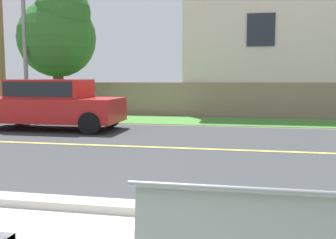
% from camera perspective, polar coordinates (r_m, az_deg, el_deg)
% --- Properties ---
extents(ground_plane, '(140.00, 140.00, 0.00)m').
position_cam_1_polar(ground_plane, '(10.01, 4.42, -2.86)').
color(ground_plane, '#665B4C').
extents(curb_edge, '(44.00, 0.30, 0.11)m').
position_cam_1_polar(curb_edge, '(4.58, -3.86, -13.23)').
color(curb_edge, '#ADA89E').
rests_on(curb_edge, ground_plane).
extents(street_asphalt, '(52.00, 8.00, 0.01)m').
position_cam_1_polar(street_asphalt, '(8.54, 3.27, -4.40)').
color(street_asphalt, '#383A3D').
rests_on(street_asphalt, ground_plane).
extents(road_centre_line, '(48.00, 0.14, 0.01)m').
position_cam_1_polar(road_centre_line, '(8.54, 3.27, -4.37)').
color(road_centre_line, '#E0CC4C').
rests_on(road_centre_line, ground_plane).
extents(far_verge_grass, '(48.00, 2.80, 0.02)m').
position_cam_1_polar(far_verge_grass, '(14.09, 6.33, -0.20)').
color(far_verge_grass, '#478438').
rests_on(far_verge_grass, ground_plane).
extents(car_red_near, '(4.30, 1.86, 1.54)m').
position_cam_1_polar(car_red_near, '(12.18, -17.19, 2.55)').
color(car_red_near, red).
rests_on(car_red_near, ground_plane).
extents(streetlamp, '(0.24, 2.10, 6.59)m').
position_cam_1_polar(streetlamp, '(16.22, -20.45, 13.71)').
color(streetlamp, gray).
rests_on(streetlamp, ground_plane).
extents(shade_tree_far_left, '(3.25, 3.25, 5.36)m').
position_cam_1_polar(shade_tree_far_left, '(16.84, -16.13, 12.47)').
color(shade_tree_far_left, brown).
rests_on(shade_tree_far_left, ground_plane).
extents(garden_wall, '(13.00, 0.36, 1.40)m').
position_cam_1_polar(garden_wall, '(16.13, 1.64, 3.11)').
color(garden_wall, gray).
rests_on(garden_wall, ground_plane).
extents(house_across_street, '(12.52, 6.91, 6.97)m').
position_cam_1_polar(house_across_street, '(19.48, 21.16, 11.57)').
color(house_across_street, beige).
rests_on(house_across_street, ground_plane).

